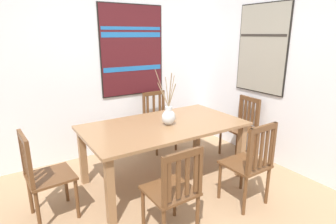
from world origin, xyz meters
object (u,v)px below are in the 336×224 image
Objects in this scene: centerpiece_vase at (169,116)px; chair_2 at (173,191)px; chair_4 at (250,162)px; dining_table at (164,131)px; painting_on_back_wall at (132,51)px; chair_1 at (44,175)px; chair_3 at (242,125)px; painting_on_side_wall at (262,49)px; chair_0 at (158,120)px.

chair_2 is at bearing -120.10° from centerpiece_vase.
centerpiece_vase reaches higher than chair_4.
painting_on_back_wall reaches higher than dining_table.
chair_3 is at bearing 0.56° from chair_1.
painting_on_side_wall is at bearing -18.23° from chair_3.
chair_0 is at bearing 63.24° from chair_2.
chair_0 is 1.29m from chair_3.
centerpiece_vase is at bearing -96.45° from painting_on_back_wall.
chair_0 is at bearing 26.89° from chair_1.
dining_table is at bearing 1.16° from chair_1.
painting_on_back_wall reaches higher than chair_4.
chair_4 is 0.76× the size of painting_on_side_wall.
centerpiece_vase is 0.74× the size of chair_3.
chair_4 is at bearing -62.73° from centerpiece_vase.
chair_2 is at bearing -116.76° from chair_0.
dining_table is at bearing 117.66° from chair_4.
chair_2 is 0.96m from chair_4.
chair_1 is 0.68× the size of painting_on_back_wall.
chair_0 is at bearing 139.16° from painting_on_side_wall.
chair_0 is 0.97× the size of chair_4.
chair_2 is 2.47m from painting_on_back_wall.
chair_3 is (1.37, -0.00, -0.17)m from dining_table.
chair_2 is at bearing -44.40° from chair_1.
painting_on_back_wall is at bearing 137.83° from painting_on_side_wall.
centerpiece_vase is at bearing -177.80° from chair_3.
chair_4 is at bearing -141.70° from painting_on_side_wall.
chair_1 is 1.03× the size of chair_2.
chair_0 is 0.99× the size of chair_1.
dining_table is 1.84m from painting_on_side_wall.
chair_3 is at bearing 46.79° from chair_4.
painting_on_side_wall reaches higher than centerpiece_vase.
dining_table is at bearing 123.76° from centerpiece_vase.
chair_0 is 2.05m from chair_2.
chair_1 is 2.25m from painting_on_back_wall.
chair_4 is at bearing -81.66° from painting_on_back_wall.
painting_on_side_wall is (2.97, -0.04, 1.11)m from chair_1.
painting_on_side_wall is (0.22, -0.07, 1.11)m from chair_3.
chair_4 is (0.45, -0.88, -0.36)m from centerpiece_vase.
chair_1 is 1.28m from chair_2.
dining_table is 1.03m from chair_0.
chair_0 is at bearing 135.28° from chair_3.
chair_2 is at bearing -106.94° from painting_on_back_wall.
painting_on_side_wall is at bearing -0.85° from chair_1.
painting_on_back_wall is 1.10× the size of painting_on_side_wall.
painting_on_side_wall is at bearing 38.30° from chair_4.
chair_1 is 0.98× the size of chair_4.
chair_0 is 1.84m from chair_4.
chair_3 is 0.95× the size of chair_4.
painting_on_back_wall is at bearing 134.71° from chair_3.
centerpiece_vase is at bearing -113.54° from chair_0.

